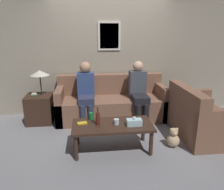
% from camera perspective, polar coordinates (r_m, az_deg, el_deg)
% --- Properties ---
extents(ground_plane, '(16.00, 16.00, 0.00)m').
position_cam_1_polar(ground_plane, '(4.33, 0.61, -8.38)').
color(ground_plane, gray).
extents(wall_back, '(9.00, 0.08, 2.60)m').
position_cam_1_polar(wall_back, '(4.88, -0.76, 10.50)').
color(wall_back, '#9E937F').
rests_on(wall_back, ground_plane).
extents(couch_main, '(2.26, 0.83, 0.90)m').
position_cam_1_polar(couch_main, '(4.66, -0.15, -2.20)').
color(couch_main, brown).
rests_on(couch_main, ground_plane).
extents(couch_side, '(0.83, 1.22, 0.90)m').
position_cam_1_polar(couch_side, '(4.17, 21.92, -5.85)').
color(couch_side, brown).
rests_on(couch_side, ground_plane).
extents(coffee_table, '(1.24, 0.58, 0.44)m').
position_cam_1_polar(coffee_table, '(3.43, 0.10, -8.48)').
color(coffee_table, '#382319').
rests_on(coffee_table, ground_plane).
extents(side_table_with_lamp, '(0.51, 0.51, 1.08)m').
position_cam_1_polar(side_table_with_lamp, '(4.67, -18.33, -2.68)').
color(side_table_with_lamp, '#382319').
rests_on(side_table_with_lamp, ground_plane).
extents(wine_bottle, '(0.06, 0.06, 0.29)m').
position_cam_1_polar(wine_bottle, '(3.34, -3.71, -6.07)').
color(wine_bottle, '#562319').
rests_on(wine_bottle, coffee_table).
extents(drinking_glass, '(0.08, 0.08, 0.09)m').
position_cam_1_polar(drinking_glass, '(3.38, 1.15, -7.00)').
color(drinking_glass, silver).
rests_on(drinking_glass, coffee_table).
extents(book_stack, '(0.16, 0.11, 0.02)m').
position_cam_1_polar(book_stack, '(3.44, -7.79, -7.29)').
color(book_stack, gold).
rests_on(book_stack, coffee_table).
extents(soda_can, '(0.07, 0.07, 0.12)m').
position_cam_1_polar(soda_can, '(3.55, -5.49, -5.56)').
color(soda_can, '#197A38').
rests_on(soda_can, coffee_table).
extents(tissue_box, '(0.23, 0.12, 0.15)m').
position_cam_1_polar(tissue_box, '(3.36, 5.81, -7.06)').
color(tissue_box, silver).
rests_on(tissue_box, coffee_table).
extents(person_left, '(0.34, 0.60, 1.23)m').
position_cam_1_polar(person_left, '(4.37, -6.83, 1.27)').
color(person_left, '#2D334C').
rests_on(person_left, ground_plane).
extents(person_right, '(0.34, 0.65, 1.23)m').
position_cam_1_polar(person_right, '(4.45, 7.00, 1.43)').
color(person_right, black).
rests_on(person_right, ground_plane).
extents(teddy_bear, '(0.21, 0.21, 0.33)m').
position_cam_1_polar(teddy_bear, '(3.76, 15.71, -10.87)').
color(teddy_bear, tan).
rests_on(teddy_bear, ground_plane).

